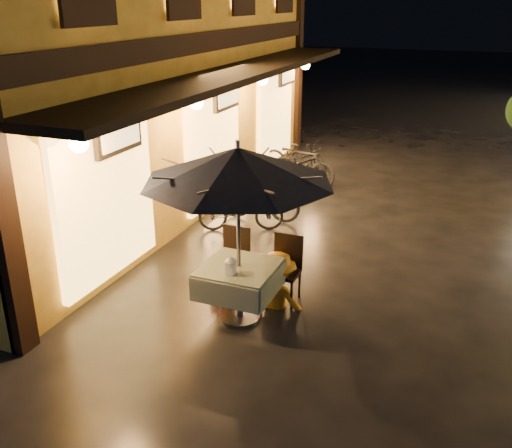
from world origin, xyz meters
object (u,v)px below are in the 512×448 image
at_px(cafe_table, 239,279).
at_px(bicycle_0, 241,209).
at_px(patio_umbrella, 238,165).
at_px(person_yellow, 277,254).
at_px(person_orange, 225,251).
at_px(table_lantern, 231,264).

xyz_separation_m(cafe_table, bicycle_0, (-1.23, 2.91, -0.17)).
xyz_separation_m(patio_umbrella, person_yellow, (0.33, 0.56, -1.38)).
bearing_deg(bicycle_0, person_orange, 174.31).
distance_m(person_yellow, bicycle_0, 2.84).
bearing_deg(table_lantern, person_yellow, 67.71).
bearing_deg(cafe_table, patio_umbrella, 90.00).
bearing_deg(person_yellow, bicycle_0, -58.13).
relative_size(patio_umbrella, bicycle_0, 1.56).
relative_size(person_orange, bicycle_0, 0.87).
height_order(patio_umbrella, person_orange, patio_umbrella).
bearing_deg(person_yellow, person_orange, -0.90).
relative_size(person_yellow, bicycle_0, 0.97).
distance_m(patio_umbrella, table_lantern, 1.26).
height_order(person_orange, person_yellow, person_yellow).
xyz_separation_m(person_orange, bicycle_0, (-0.77, 2.36, -0.27)).
distance_m(table_lantern, person_yellow, 0.89).
bearing_deg(bicycle_0, person_yellow, -170.19).
bearing_deg(person_orange, patio_umbrella, 149.93).
relative_size(table_lantern, person_yellow, 0.16).
height_order(table_lantern, person_orange, person_orange).
relative_size(person_orange, person_yellow, 0.90).
bearing_deg(person_yellow, patio_umbrella, 57.55).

